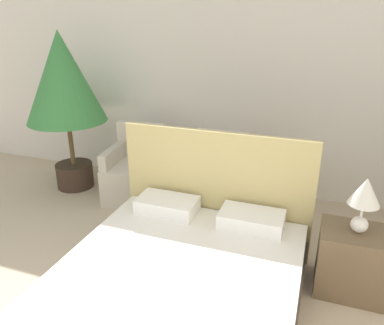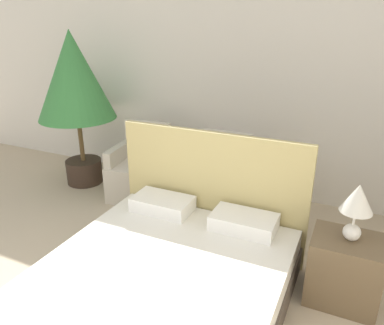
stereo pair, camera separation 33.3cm
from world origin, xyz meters
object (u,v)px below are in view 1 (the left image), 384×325
at_px(armchair_near_window_left, 135,176).
at_px(table_lamp, 365,197).
at_px(potted_palm, 64,84).
at_px(armchair_near_window_right, 215,188).
at_px(nightstand, 351,261).
at_px(bed, 183,276).

distance_m(armchair_near_window_left, table_lamp, 2.77).
xyz_separation_m(potted_palm, table_lamp, (3.48, -0.99, -0.51)).
xyz_separation_m(armchair_near_window_right, nightstand, (1.47, -0.96, -0.01)).
relative_size(armchair_near_window_left, table_lamp, 1.96).
relative_size(armchair_near_window_right, potted_palm, 0.45).
distance_m(bed, nightstand, 1.41).
bearing_deg(potted_palm, nightstand, -15.87).
bearing_deg(nightstand, table_lamp, 7.94).
height_order(bed, nightstand, bed).
relative_size(bed, armchair_near_window_right, 2.15).
bearing_deg(nightstand, potted_palm, 164.13).
bearing_deg(table_lamp, armchair_near_window_left, 159.38).
height_order(bed, armchair_near_window_left, bed).
relative_size(armchair_near_window_right, table_lamp, 1.96).
bearing_deg(armchair_near_window_left, nightstand, -27.55).
distance_m(armchair_near_window_left, potted_palm, 1.45).
relative_size(bed, nightstand, 3.45).
height_order(bed, potted_palm, potted_palm).
bearing_deg(bed, armchair_near_window_left, 128.80).
distance_m(armchair_near_window_right, potted_palm, 2.28).
height_order(nightstand, table_lamp, table_lamp).
bearing_deg(armchair_near_window_left, bed, -58.06).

